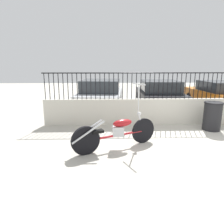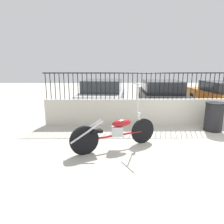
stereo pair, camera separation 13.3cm
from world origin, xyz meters
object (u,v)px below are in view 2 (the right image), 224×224
at_px(car_black, 161,94).
at_px(car_orange, 223,96).
at_px(trash_bin, 214,117).
at_px(car_silver, 103,95).
at_px(motorcycle_red, 112,132).

bearing_deg(car_black, car_orange, -94.95).
distance_m(trash_bin, car_orange, 3.65).
xyz_separation_m(car_silver, car_orange, (5.59, -0.26, -0.02)).
height_order(car_silver, car_black, car_silver).
distance_m(motorcycle_red, car_orange, 6.89).
bearing_deg(trash_bin, motorcycle_red, -156.51).
height_order(trash_bin, car_silver, car_silver).
bearing_deg(car_silver, trash_bin, -126.13).
distance_m(motorcycle_red, car_silver, 4.75).
bearing_deg(motorcycle_red, trash_bin, -1.17).
relative_size(trash_bin, car_orange, 0.23).
relative_size(car_silver, car_orange, 1.07).
xyz_separation_m(car_black, car_orange, (2.79, -0.41, 0.00)).
xyz_separation_m(motorcycle_red, car_orange, (5.23, 4.47, 0.25)).
bearing_deg(car_black, motorcycle_red, 156.86).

